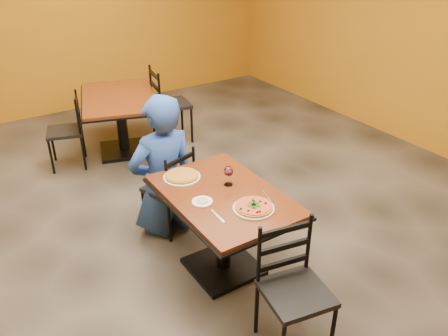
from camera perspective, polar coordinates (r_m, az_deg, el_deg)
floor at (r=4.36m, az=-3.67°, el=-8.76°), size 7.00×8.00×0.01m
wall_back at (r=7.35m, az=-20.43°, el=17.81°), size 7.00×0.01×3.00m
table_main at (r=3.69m, az=-0.08°, el=-5.80°), size 0.83×1.23×0.75m
table_second at (r=5.87m, az=-12.80°, el=6.99°), size 1.25×1.54×0.75m
chair_main_near at (r=3.16m, az=8.98°, el=-15.24°), size 0.49×0.49×0.92m
chair_main_far at (r=4.32m, az=-6.95°, el=-2.58°), size 0.48×0.48×0.85m
chair_second_left at (r=5.74m, az=-19.24°, el=4.30°), size 0.50×0.50×0.89m
chair_second_right at (r=6.15m, az=-6.58°, el=7.88°), size 0.52×0.52×1.00m
diner at (r=4.20m, az=-7.73°, el=0.36°), size 0.66×0.43×1.35m
plate_main at (r=3.41m, az=3.71°, el=-5.02°), size 0.31×0.31×0.01m
pizza_main at (r=3.40m, az=3.72°, el=-4.80°), size 0.28×0.28×0.02m
plate_far at (r=3.82m, az=-5.27°, el=-1.12°), size 0.31×0.31×0.01m
pizza_far at (r=3.81m, az=-5.28°, el=-0.91°), size 0.28×0.28×0.02m
side_plate at (r=3.48m, az=-2.72°, el=-4.21°), size 0.16×0.16×0.01m
dip at (r=3.47m, az=-2.73°, el=-4.09°), size 0.09×0.09×0.01m
wine_glass at (r=3.66m, az=0.55°, el=-0.88°), size 0.08×0.08×0.18m
fork at (r=3.32m, az=-0.81°, el=-5.98°), size 0.02×0.19×0.00m
knife at (r=3.55m, az=5.67°, el=-3.65°), size 0.07×0.21×0.00m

